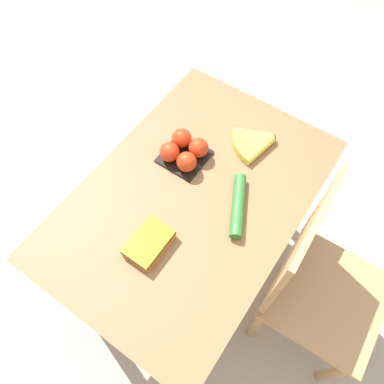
# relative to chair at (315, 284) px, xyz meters

# --- Properties ---
(ground_plane) EXTENTS (12.00, 12.00, 0.00)m
(ground_plane) POSITION_rel_chair_xyz_m (0.06, -0.51, -0.48)
(ground_plane) COLOR #B7A88E
(dining_table) EXTENTS (1.05, 0.71, 0.72)m
(dining_table) POSITION_rel_chair_xyz_m (0.06, -0.51, 0.12)
(dining_table) COLOR olive
(dining_table) RESTS_ON ground_plane
(chair) EXTENTS (0.43, 0.41, 0.94)m
(chair) POSITION_rel_chair_xyz_m (0.00, 0.00, 0.00)
(chair) COLOR tan
(chair) RESTS_ON ground_plane
(banana_bunch) EXTENTS (0.17, 0.16, 0.04)m
(banana_bunch) POSITION_rel_chair_xyz_m (-0.25, -0.44, 0.26)
(banana_bunch) COLOR brown
(banana_bunch) RESTS_ON dining_table
(tomato_pack) EXTENTS (0.16, 0.16, 0.08)m
(tomato_pack) POSITION_rel_chair_xyz_m (-0.05, -0.63, 0.28)
(tomato_pack) COLOR black
(tomato_pack) RESTS_ON dining_table
(carrot_bag) EXTENTS (0.15, 0.10, 0.04)m
(carrot_bag) POSITION_rel_chair_xyz_m (0.29, -0.52, 0.27)
(carrot_bag) COLOR orange
(carrot_bag) RESTS_ON dining_table
(cucumber_near) EXTENTS (0.22, 0.14, 0.04)m
(cucumber_near) POSITION_rel_chair_xyz_m (0.01, -0.36, 0.26)
(cucumber_near) COLOR #2D702D
(cucumber_near) RESTS_ON dining_table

